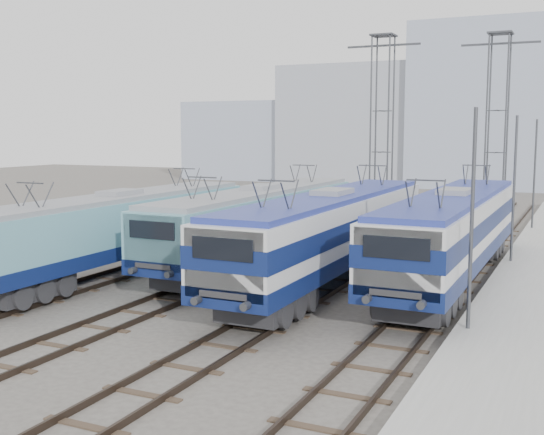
{
  "coord_description": "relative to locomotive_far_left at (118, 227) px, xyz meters",
  "views": [
    {
      "loc": [
        11.78,
        -18.9,
        6.32
      ],
      "look_at": [
        -0.38,
        7.0,
        2.66
      ],
      "focal_mm": 45.0,
      "sensor_mm": 36.0,
      "label": 1
    }
  ],
  "objects": [
    {
      "name": "catenary_tower_east",
      "position": [
        13.25,
        19.24,
        4.48
      ],
      "size": [
        4.5,
        1.2,
        12.0
      ],
      "color": "#3F4247",
      "rests_on": "ground"
    },
    {
      "name": "mast_mid",
      "position": [
        15.35,
        9.24,
        1.33
      ],
      "size": [
        0.12,
        0.12,
        7.0
      ],
      "primitive_type": "cylinder",
      "color": "#3F4247",
      "rests_on": "ground"
    },
    {
      "name": "locomotive_far_right",
      "position": [
        13.5,
        4.55,
        0.17
      ],
      "size": [
        2.9,
        18.32,
        3.44
      ],
      "color": "#0E1B4C",
      "rests_on": "ground"
    },
    {
      "name": "mast_rear",
      "position": [
        15.35,
        21.24,
        1.33
      ],
      "size": [
        0.12,
        0.12,
        7.0
      ],
      "primitive_type": "cylinder",
      "color": "#3F4247",
      "rests_on": "ground"
    },
    {
      "name": "mast_front",
      "position": [
        15.35,
        -2.76,
        1.33
      ],
      "size": [
        0.12,
        0.12,
        7.0
      ],
      "primitive_type": "cylinder",
      "color": "#3F4247",
      "rests_on": "ground"
    },
    {
      "name": "platform",
      "position": [
        16.95,
        3.24,
        -2.02
      ],
      "size": [
        4.0,
        70.0,
        0.3
      ],
      "primitive_type": "cube",
      "color": "#9E9E99",
      "rests_on": "ground"
    },
    {
      "name": "building_far_west",
      "position": [
        -23.25,
        57.24,
        2.83
      ],
      "size": [
        14.0,
        10.0,
        10.0
      ],
      "primitive_type": "cube",
      "color": "#959FB4",
      "rests_on": "ground"
    },
    {
      "name": "catenary_tower_west",
      "position": [
        6.75,
        17.24,
        4.48
      ],
      "size": [
        4.5,
        1.2,
        12.0
      ],
      "color": "#3F4247",
      "rests_on": "ground"
    },
    {
      "name": "building_west",
      "position": [
        -7.25,
        57.24,
        4.83
      ],
      "size": [
        18.0,
        12.0,
        14.0
      ],
      "primitive_type": "cube",
      "color": "#959AA7",
      "rests_on": "ground"
    },
    {
      "name": "building_center",
      "position": [
        10.75,
        57.24,
        6.83
      ],
      "size": [
        22.0,
        14.0,
        18.0
      ],
      "primitive_type": "cube",
      "color": "#959FB4",
      "rests_on": "ground"
    },
    {
      "name": "ground",
      "position": [
        6.75,
        -4.76,
        -2.17
      ],
      "size": [
        160.0,
        160.0,
        0.0
      ],
      "primitive_type": "plane",
      "color": "#514C47"
    },
    {
      "name": "locomotive_center_right",
      "position": [
        9.0,
        2.24,
        0.17
      ],
      "size": [
        2.9,
        18.31,
        3.44
      ],
      "color": "#0E1B4C",
      "rests_on": "ground"
    },
    {
      "name": "locomotive_far_left",
      "position": [
        0.0,
        0.0,
        0.0
      ],
      "size": [
        2.75,
        17.33,
        3.26
      ],
      "color": "#0E1B4C",
      "rests_on": "ground"
    },
    {
      "name": "locomotive_center_left",
      "position": [
        4.5,
        4.73,
        0.02
      ],
      "size": [
        2.78,
        17.53,
        3.3
      ],
      "color": "#0E1B4C",
      "rests_on": "ground"
    }
  ]
}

